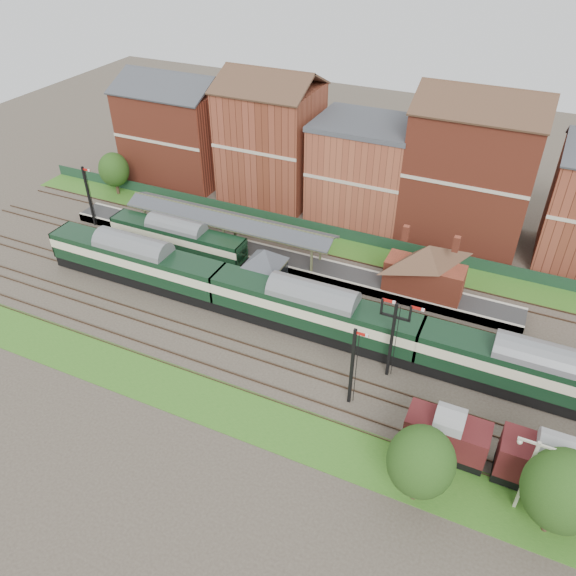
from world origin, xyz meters
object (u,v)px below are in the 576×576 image
at_px(semaphore_bracket, 393,335).
at_px(platform_railcar, 178,238).
at_px(signal_box, 265,273).
at_px(dmu_train, 312,310).
at_px(goods_van_a, 446,435).

distance_m(semaphore_bracket, platform_railcar, 29.60).
bearing_deg(signal_box, semaphore_bracket, -20.92).
bearing_deg(dmu_train, signal_box, 153.92).
bearing_deg(goods_van_a, platform_railcar, 155.75).
xyz_separation_m(semaphore_bracket, goods_van_a, (6.31, -6.50, -2.52)).
xyz_separation_m(dmu_train, platform_railcar, (-19.70, 6.50, -0.45)).
height_order(semaphore_bracket, goods_van_a, semaphore_bracket).
relative_size(dmu_train, platform_railcar, 3.63).
bearing_deg(platform_railcar, semaphore_bracket, -17.76).
relative_size(platform_railcar, goods_van_a, 2.78).
bearing_deg(platform_railcar, signal_box, -13.97).
relative_size(semaphore_bracket, dmu_train, 0.13).
bearing_deg(dmu_train, platform_railcar, 161.74).
height_order(semaphore_bracket, platform_railcar, semaphore_bracket).
distance_m(dmu_train, platform_railcar, 20.75).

